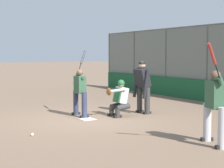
{
  "coord_description": "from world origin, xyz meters",
  "views": [
    {
      "loc": [
        -10.34,
        5.13,
        2.03
      ],
      "look_at": [
        0.19,
        -1.0,
        1.05
      ],
      "focal_mm": 60.0,
      "sensor_mm": 36.0,
      "label": 1
    }
  ],
  "objects_px": {
    "batter_at_plate": "(80,91)",
    "baseball_loose": "(32,135)",
    "catcher_behind_plate": "(119,97)",
    "batter_on_deck": "(215,104)",
    "umpire_home": "(142,86)"
  },
  "relations": [
    {
      "from": "catcher_behind_plate",
      "to": "umpire_home",
      "type": "height_order",
      "value": "umpire_home"
    },
    {
      "from": "umpire_home",
      "to": "batter_at_plate",
      "type": "bearing_deg",
      "value": 71.99
    },
    {
      "from": "umpire_home",
      "to": "batter_on_deck",
      "type": "height_order",
      "value": "batter_on_deck"
    },
    {
      "from": "batter_at_plate",
      "to": "batter_on_deck",
      "type": "xyz_separation_m",
      "value": [
        -5.03,
        -0.92,
        0.08
      ]
    },
    {
      "from": "umpire_home",
      "to": "batter_on_deck",
      "type": "xyz_separation_m",
      "value": [
        -4.48,
        1.17,
        -0.04
      ]
    },
    {
      "from": "batter_at_plate",
      "to": "umpire_home",
      "type": "relative_size",
      "value": 1.22
    },
    {
      "from": "batter_at_plate",
      "to": "baseball_loose",
      "type": "height_order",
      "value": "batter_at_plate"
    },
    {
      "from": "catcher_behind_plate",
      "to": "batter_on_deck",
      "type": "height_order",
      "value": "batter_on_deck"
    },
    {
      "from": "catcher_behind_plate",
      "to": "baseball_loose",
      "type": "relative_size",
      "value": 16.22
    },
    {
      "from": "batter_on_deck",
      "to": "baseball_loose",
      "type": "height_order",
      "value": "batter_on_deck"
    },
    {
      "from": "batter_at_plate",
      "to": "catcher_behind_plate",
      "type": "relative_size",
      "value": 1.8
    },
    {
      "from": "catcher_behind_plate",
      "to": "baseball_loose",
      "type": "bearing_deg",
      "value": 115.17
    },
    {
      "from": "catcher_behind_plate",
      "to": "umpire_home",
      "type": "relative_size",
      "value": 0.68
    },
    {
      "from": "batter_at_plate",
      "to": "baseball_loose",
      "type": "relative_size",
      "value": 29.13
    },
    {
      "from": "batter_at_plate",
      "to": "catcher_behind_plate",
      "type": "distance_m",
      "value": 1.29
    }
  ]
}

